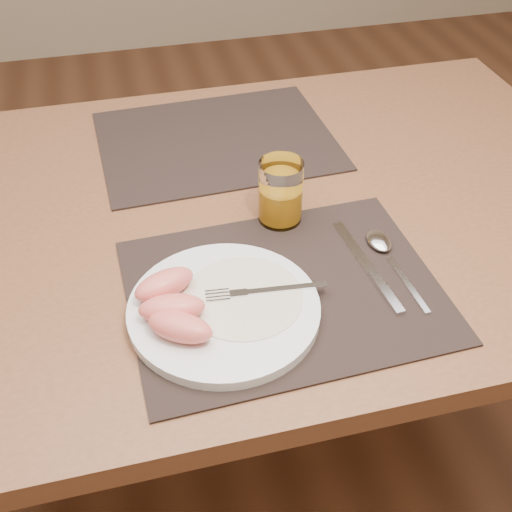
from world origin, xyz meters
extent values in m
plane|color=brown|center=(0.00, 0.00, 0.00)|extent=(5.00, 5.00, 0.00)
cube|color=brown|center=(0.00, 0.00, 0.73)|extent=(1.40, 0.90, 0.04)
cylinder|color=brown|center=(0.62, 0.37, 0.35)|extent=(0.06, 0.06, 0.71)
cube|color=black|center=(0.02, -0.22, 0.75)|extent=(0.46, 0.36, 0.00)
cube|color=black|center=(0.01, 0.22, 0.75)|extent=(0.46, 0.37, 0.00)
cylinder|color=white|center=(-0.07, -0.25, 0.76)|extent=(0.27, 0.27, 0.02)
cylinder|color=white|center=(-0.04, -0.24, 0.77)|extent=(0.17, 0.17, 0.00)
cube|color=silver|center=(0.02, -0.24, 0.77)|extent=(0.12, 0.02, 0.00)
cube|color=silver|center=(-0.05, -0.23, 0.77)|extent=(0.03, 0.02, 0.00)
cube|color=silver|center=(-0.08, -0.23, 0.77)|extent=(0.04, 0.03, 0.00)
cube|color=silver|center=(0.15, -0.16, 0.76)|extent=(0.03, 0.13, 0.00)
cube|color=silver|center=(0.16, -0.27, 0.76)|extent=(0.02, 0.09, 0.01)
cube|color=silver|center=(0.20, -0.26, 0.76)|extent=(0.02, 0.13, 0.00)
ellipsoid|color=silver|center=(0.20, -0.16, 0.76)|extent=(0.04, 0.06, 0.01)
cylinder|color=white|center=(0.06, -0.05, 0.81)|extent=(0.07, 0.07, 0.11)
cylinder|color=orange|center=(0.06, -0.05, 0.79)|extent=(0.06, 0.06, 0.06)
ellipsoid|color=#EA705F|center=(-0.14, -0.29, 0.79)|extent=(0.10, 0.08, 0.04)
ellipsoid|color=#EA705F|center=(-0.15, -0.25, 0.79)|extent=(0.09, 0.05, 0.04)
ellipsoid|color=#EA705F|center=(-0.15, -0.20, 0.79)|extent=(0.10, 0.07, 0.04)
camera|label=1|loc=(-0.18, -0.87, 1.41)|focal=45.00mm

